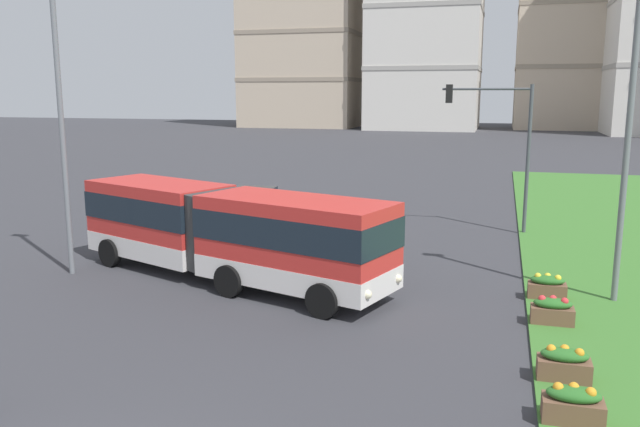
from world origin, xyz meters
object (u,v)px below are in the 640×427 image
at_px(flower_planter_1, 573,404).
at_px(traffic_light_far_right, 501,133).
at_px(flower_planter_4, 547,286).
at_px(apartment_tower_west, 305,14).
at_px(car_black_sedan, 252,205).
at_px(streetlight_left, 61,118).
at_px(apartment_tower_westcentre, 427,13).
at_px(flower_planter_2, 564,363).
at_px(streetlight_median, 629,131).
at_px(articulated_bus, 227,231).
at_px(flower_planter_3, 552,310).

bearing_deg(flower_planter_1, traffic_light_far_right, 95.28).
bearing_deg(flower_planter_4, apartment_tower_west, 111.11).
bearing_deg(car_black_sedan, streetlight_left, -103.16).
bearing_deg(apartment_tower_west, streetlight_left, -77.54).
bearing_deg(apartment_tower_westcentre, flower_planter_2, -81.54).
height_order(streetlight_median, apartment_tower_west, apartment_tower_west).
relative_size(flower_planter_4, traffic_light_far_right, 0.17).
height_order(car_black_sedan, streetlight_median, streetlight_median).
bearing_deg(car_black_sedan, apartment_tower_west, 105.44).
relative_size(car_black_sedan, traffic_light_far_right, 0.70).
xyz_separation_m(articulated_bus, flower_planter_1, (10.05, -7.03, -1.23)).
xyz_separation_m(articulated_bus, apartment_tower_westcentre, (-4.70, 94.08, 17.66)).
bearing_deg(streetlight_median, apartment_tower_west, 112.15).
distance_m(flower_planter_1, flower_planter_4, 7.67).
bearing_deg(traffic_light_far_right, apartment_tower_west, 112.29).
xyz_separation_m(car_black_sedan, flower_planter_4, (13.07, -9.17, -0.33)).
height_order(car_black_sedan, flower_planter_1, car_black_sedan).
bearing_deg(streetlight_median, articulated_bus, -175.58).
xyz_separation_m(streetlight_median, apartment_tower_westcentre, (-16.65, 93.16, 14.25)).
relative_size(flower_planter_4, apartment_tower_westcentre, 0.03).
height_order(car_black_sedan, traffic_light_far_right, traffic_light_far_right).
xyz_separation_m(flower_planter_4, streetlight_left, (-15.53, -1.36, 4.85)).
bearing_deg(flower_planter_2, streetlight_median, 72.59).
relative_size(flower_planter_2, streetlight_median, 0.12).
bearing_deg(apartment_tower_westcentre, streetlight_median, -79.86).
distance_m(flower_planter_1, flower_planter_3, 5.43).
bearing_deg(flower_planter_4, streetlight_left, -174.99).
xyz_separation_m(flower_planter_1, flower_planter_3, (0.00, 5.43, 0.00)).
bearing_deg(car_black_sedan, flower_planter_1, -52.18).
bearing_deg(flower_planter_1, articulated_bus, 145.04).
relative_size(flower_planter_1, apartment_tower_westcentre, 0.03).
bearing_deg(streetlight_median, streetlight_left, -174.62).
bearing_deg(articulated_bus, car_black_sedan, 107.11).
height_order(flower_planter_2, apartment_tower_westcentre, apartment_tower_westcentre).
xyz_separation_m(traffic_light_far_right, streetlight_median, (3.48, -9.16, 0.66)).
height_order(flower_planter_2, apartment_tower_west, apartment_tower_west).
bearing_deg(flower_planter_3, articulated_bus, 170.98).
height_order(car_black_sedan, flower_planter_3, car_black_sedan).
distance_m(traffic_light_far_right, streetlight_median, 9.82).
relative_size(flower_planter_3, traffic_light_far_right, 0.17).
relative_size(car_black_sedan, flower_planter_3, 4.13).
bearing_deg(articulated_bus, apartment_tower_west, 105.61).
relative_size(car_black_sedan, streetlight_median, 0.49).
distance_m(traffic_light_far_right, apartment_tower_west, 94.76).
bearing_deg(apartment_tower_westcentre, flower_planter_3, -81.23).
distance_m(flower_planter_1, traffic_light_far_right, 17.64).
relative_size(streetlight_left, apartment_tower_west, 0.24).
relative_size(flower_planter_2, flower_planter_4, 1.00).
distance_m(flower_planter_2, flower_planter_4, 5.78).
relative_size(flower_planter_1, traffic_light_far_right, 0.17).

